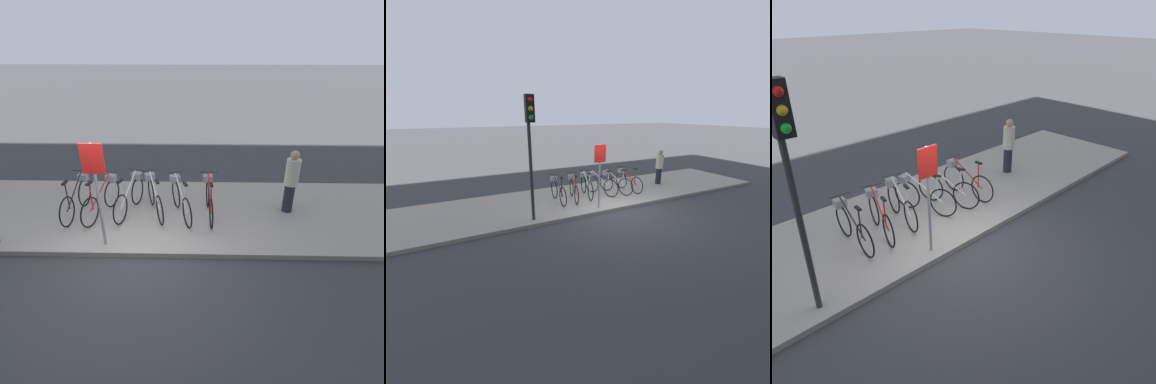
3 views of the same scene
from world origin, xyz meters
The scene contains 10 objects.
ground_plane centered at (0.00, 0.00, 0.00)m, with size 120.00×120.00×0.00m, color #38383A.
sidewalk centered at (0.00, 1.78, 0.06)m, with size 15.96×3.57×0.12m.
parked_bicycle_0 centered at (-1.65, 1.63, 0.58)m, with size 0.46×1.74×1.07m.
parked_bicycle_1 centered at (-1.00, 1.60, 0.58)m, with size 0.60×1.70×1.07m.
parked_bicycle_2 centered at (-0.34, 1.75, 0.58)m, with size 0.55×1.71×1.07m.
parked_bicycle_3 centered at (0.27, 1.71, 0.58)m, with size 0.71×1.65×1.07m.
parked_bicycle_4 centered at (0.93, 1.61, 0.58)m, with size 0.69×1.66×1.07m.
parked_bicycle_5 centered at (1.65, 1.62, 0.58)m, with size 0.46×1.74×1.07m.
pedestrian centered at (3.68, 1.85, 0.97)m, with size 0.34×0.34×1.63m.
sign_post centered at (-0.62, 0.29, 1.67)m, with size 0.44×0.07×2.27m.
Camera 1 is at (1.37, -4.95, 4.05)m, focal length 28.00 mm.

